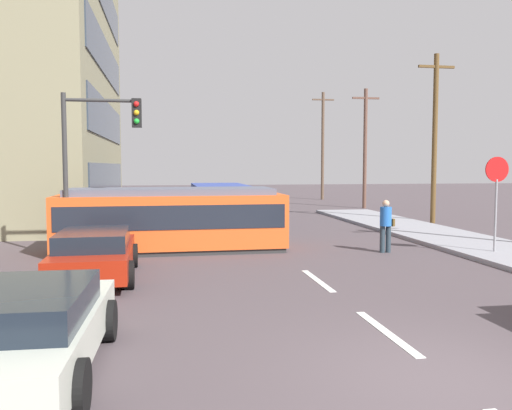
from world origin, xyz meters
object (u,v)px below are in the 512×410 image
at_px(parked_sedan_near, 19,330).
at_px(traffic_light_mast, 96,144).
at_px(city_bus, 220,201).
at_px(streetcar_tram, 172,218).
at_px(utility_pole_far, 365,146).
at_px(utility_pole_mid, 435,136).
at_px(parked_sedan_mid, 95,253).
at_px(stop_sign, 497,184).
at_px(utility_pole_distant, 323,144).
at_px(pedestrian_crossing, 386,223).

distance_m(parked_sedan_near, traffic_light_mast, 9.37).
bearing_deg(city_bus, streetcar_tram, -106.38).
bearing_deg(utility_pole_far, streetcar_tram, -129.40).
bearing_deg(streetcar_tram, utility_pole_mid, 26.37).
bearing_deg(parked_sedan_near, streetcar_tram, 78.38).
relative_size(parked_sedan_mid, utility_pole_far, 0.56).
height_order(parked_sedan_near, stop_sign, stop_sign).
bearing_deg(streetcar_tram, parked_sedan_near, -101.62).
relative_size(city_bus, parked_sedan_near, 1.38).
bearing_deg(utility_pole_distant, traffic_light_mast, -119.88).
bearing_deg(utility_pole_mid, traffic_light_mast, -153.42).
xyz_separation_m(utility_pole_mid, utility_pole_far, (0.09, 9.10, -0.16)).
xyz_separation_m(stop_sign, utility_pole_far, (2.84, 17.99, 1.83)).
bearing_deg(parked_sedan_near, utility_pole_far, 60.05).
bearing_deg(traffic_light_mast, streetcar_tram, 27.74).
distance_m(utility_pole_far, utility_pole_distant, 9.07).
relative_size(pedestrian_crossing, stop_sign, 0.58).
relative_size(city_bus, utility_pole_distant, 0.68).
relative_size(pedestrian_crossing, parked_sedan_mid, 0.38).
height_order(pedestrian_crossing, parked_sedan_near, pedestrian_crossing).
relative_size(city_bus, traffic_light_mast, 1.22).
xyz_separation_m(city_bus, stop_sign, (7.29, -10.93, 1.14)).
distance_m(city_bus, utility_pole_mid, 10.71).
distance_m(traffic_light_mast, utility_pole_far, 22.06).
distance_m(streetcar_tram, utility_pole_mid, 14.25).
xyz_separation_m(city_bus, pedestrian_crossing, (4.26, -9.77, -0.11)).
bearing_deg(city_bus, utility_pole_far, 34.90).
relative_size(parked_sedan_near, parked_sedan_mid, 0.99).
relative_size(city_bus, utility_pole_mid, 0.74).
height_order(city_bus, utility_pole_distant, utility_pole_distant).
bearing_deg(parked_sedan_near, utility_pole_mid, 48.24).
relative_size(stop_sign, utility_pole_far, 0.37).
bearing_deg(parked_sedan_mid, parked_sedan_near, -91.65).
height_order(parked_sedan_near, parked_sedan_mid, same).
distance_m(pedestrian_crossing, utility_pole_far, 18.10).
distance_m(city_bus, utility_pole_far, 12.70).
height_order(streetcar_tram, parked_sedan_near, streetcar_tram).
bearing_deg(utility_pole_far, city_bus, -145.10).
bearing_deg(city_bus, stop_sign, -56.31).
distance_m(city_bus, parked_sedan_near, 18.85).
height_order(traffic_light_mast, utility_pole_far, utility_pole_far).
relative_size(city_bus, parked_sedan_mid, 1.37).
xyz_separation_m(parked_sedan_mid, utility_pole_far, (14.44, 19.33, 3.40)).
bearing_deg(parked_sedan_near, stop_sign, 32.06).
height_order(city_bus, utility_pole_mid, utility_pole_mid).
bearing_deg(stop_sign, utility_pole_distant, 84.18).
xyz_separation_m(stop_sign, utility_pole_mid, (2.75, 8.90, 1.99)).
bearing_deg(stop_sign, city_bus, 123.69).
distance_m(streetcar_tram, parked_sedan_mid, 4.51).
height_order(parked_sedan_mid, stop_sign, stop_sign).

